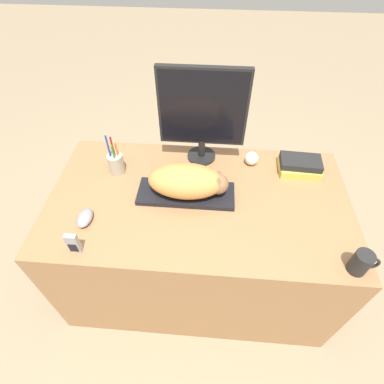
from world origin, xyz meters
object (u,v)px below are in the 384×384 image
at_px(phone, 73,244).
at_px(baseball, 252,158).
at_px(cat, 189,181).
at_px(book_stack, 300,166).
at_px(computer_mouse, 85,218).
at_px(monitor, 203,111).
at_px(keyboard, 186,194).
at_px(coffee_mug, 362,263).
at_px(pen_cup, 116,163).

bearing_deg(phone, baseball, 38.89).
xyz_separation_m(cat, book_stack, (0.56, 0.22, -0.06)).
bearing_deg(computer_mouse, monitor, 44.13).
distance_m(computer_mouse, baseball, 0.89).
height_order(keyboard, book_stack, book_stack).
bearing_deg(baseball, phone, -141.11).
relative_size(keyboard, cat, 1.24).
distance_m(keyboard, cat, 0.09).
relative_size(monitor, phone, 4.78).
bearing_deg(computer_mouse, keyboard, 23.52).
height_order(phone, book_stack, phone).
relative_size(keyboard, phone, 4.38).
height_order(monitor, baseball, monitor).
xyz_separation_m(keyboard, coffee_mug, (0.71, -0.34, 0.04)).
xyz_separation_m(computer_mouse, baseball, (0.77, 0.45, 0.02)).
bearing_deg(keyboard, phone, -140.78).
height_order(computer_mouse, coffee_mug, coffee_mug).
bearing_deg(keyboard, baseball, 38.46).
distance_m(coffee_mug, book_stack, 0.58).
distance_m(keyboard, pen_cup, 0.40).
relative_size(pen_cup, book_stack, 1.10).
distance_m(cat, computer_mouse, 0.50).
height_order(cat, pen_cup, pen_cup).
height_order(monitor, coffee_mug, monitor).
bearing_deg(coffee_mug, phone, -179.73).
relative_size(coffee_mug, baseball, 1.49).
bearing_deg(coffee_mug, baseball, 122.60).
relative_size(monitor, computer_mouse, 4.64).
xyz_separation_m(computer_mouse, pen_cup, (0.06, 0.33, 0.04)).
bearing_deg(baseball, keyboard, -141.54).
bearing_deg(cat, baseball, 39.70).
height_order(keyboard, monitor, monitor).
bearing_deg(cat, computer_mouse, -157.14).
relative_size(cat, book_stack, 1.77).
height_order(keyboard, phone, phone).
relative_size(keyboard, pen_cup, 1.99).
relative_size(computer_mouse, book_stack, 0.52).
height_order(coffee_mug, pen_cup, pen_cup).
distance_m(cat, monitor, 0.35).
height_order(monitor, pen_cup, monitor).
bearing_deg(cat, book_stack, 21.65).
bearing_deg(monitor, cat, -98.50).
xyz_separation_m(phone, book_stack, (1.00, 0.57, -0.01)).
xyz_separation_m(monitor, coffee_mug, (0.66, -0.63, -0.24)).
height_order(coffee_mug, phone, coffee_mug).
distance_m(phone, book_stack, 1.15).
xyz_separation_m(cat, computer_mouse, (-0.45, -0.19, -0.08)).
relative_size(keyboard, monitor, 0.92).
bearing_deg(computer_mouse, cat, 22.86).
xyz_separation_m(computer_mouse, book_stack, (1.01, 0.41, 0.02)).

